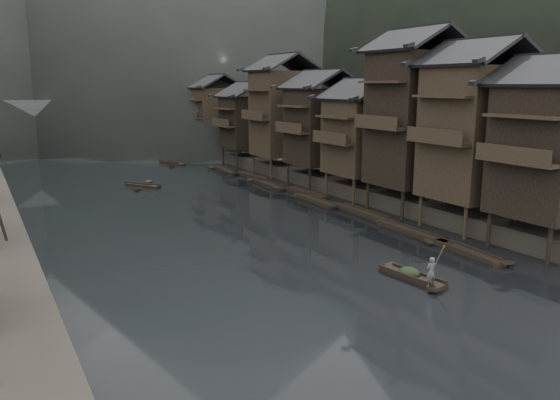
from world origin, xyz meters
TOP-DOWN VIEW (x-y plane):
  - water at (0.00, 0.00)m, footprint 300.00×300.00m
  - right_bank at (35.00, 40.00)m, footprint 40.00×200.00m
  - stilt_houses at (17.28, 18.24)m, footprint 9.00×67.60m
  - moored_sampans at (11.89, 14.94)m, footprint 3.08×49.32m
  - midriver_boats at (3.65, 39.15)m, footprint 11.73×21.36m
  - stone_bridge at (-0.00, 72.00)m, footprint 40.00×6.00m
  - hero_sampan at (4.52, -8.13)m, footprint 1.54×5.02m
  - cargo_heap at (4.55, -7.90)m, footprint 1.09×1.43m
  - boatman at (4.33, -9.85)m, footprint 0.69×0.49m
  - bamboo_pole at (4.53, -9.85)m, footprint 1.27×2.58m

SIDE VIEW (x-z plane):
  - water at x=0.00m, z-range 0.00..0.00m
  - midriver_boats at x=3.65m, z-range -0.02..0.43m
  - moored_sampans at x=11.89m, z-range -0.03..0.44m
  - hero_sampan at x=4.52m, z-range -0.01..0.42m
  - cargo_heap at x=4.55m, z-range 0.44..1.09m
  - right_bank at x=35.00m, z-range 0.00..1.80m
  - boatman at x=4.33m, z-range 0.44..2.21m
  - bamboo_pole at x=4.53m, z-range 2.21..5.73m
  - stone_bridge at x=0.00m, z-range 0.61..9.61m
  - stilt_houses at x=17.28m, z-range 0.53..17.34m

